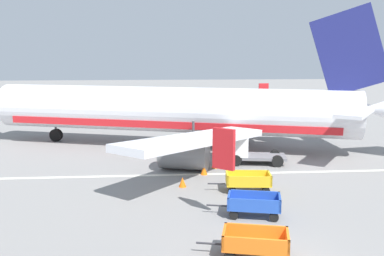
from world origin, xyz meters
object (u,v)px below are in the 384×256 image
at_px(baggage_cart_fourth_in_row, 254,204).
at_px(traffic_cone_mid_apron, 182,182).
at_px(traffic_cone_near_plane, 215,163).
at_px(baggage_cart_third_in_row, 255,243).
at_px(baggage_cart_far_end, 248,181).
at_px(traffic_cone_by_carts, 204,170).
at_px(service_truck_beside_carts, 243,148).
at_px(airplane, 182,111).

height_order(baggage_cart_fourth_in_row, traffic_cone_mid_apron, baggage_cart_fourth_in_row).
height_order(baggage_cart_fourth_in_row, traffic_cone_near_plane, baggage_cart_fourth_in_row).
distance_m(baggage_cart_third_in_row, baggage_cart_far_end, 8.05).
distance_m(baggage_cart_third_in_row, traffic_cone_by_carts, 11.56).
height_order(baggage_cart_far_end, service_truck_beside_carts, service_truck_beside_carts).
height_order(traffic_cone_mid_apron, traffic_cone_by_carts, traffic_cone_by_carts).
height_order(baggage_cart_far_end, traffic_cone_near_plane, baggage_cart_far_end).
height_order(baggage_cart_fourth_in_row, service_truck_beside_carts, service_truck_beside_carts).
relative_size(baggage_cart_third_in_row, traffic_cone_mid_apron, 6.20).
height_order(baggage_cart_third_in_row, traffic_cone_near_plane, baggage_cart_third_in_row).
xyz_separation_m(airplane, baggage_cart_far_end, (3.11, -11.79, -2.45)).
xyz_separation_m(airplane, traffic_cone_near_plane, (1.90, -6.65, -2.74)).
distance_m(baggage_cart_third_in_row, traffic_cone_near_plane, 13.08).
xyz_separation_m(airplane, baggage_cart_fourth_in_row, (2.61, -15.53, -2.45)).
distance_m(airplane, traffic_cone_near_plane, 7.44).
bearing_deg(baggage_cart_third_in_row, baggage_cart_fourth_in_row, 78.22).
xyz_separation_m(baggage_cart_third_in_row, traffic_cone_near_plane, (0.16, 13.07, -0.29)).
distance_m(baggage_cart_fourth_in_row, traffic_cone_by_carts, 7.52).
bearing_deg(service_truck_beside_carts, traffic_cone_near_plane, -150.85).
xyz_separation_m(baggage_cart_third_in_row, baggage_cart_far_end, (1.37, 7.93, 0.00)).
bearing_deg(traffic_cone_mid_apron, baggage_cart_far_end, -16.94).
xyz_separation_m(baggage_cart_third_in_row, traffic_cone_by_carts, (-0.75, 11.53, -0.30)).
height_order(airplane, baggage_cart_third_in_row, airplane).
xyz_separation_m(baggage_cart_fourth_in_row, service_truck_beside_carts, (1.42, 10.07, 0.50)).
bearing_deg(baggage_cart_third_in_row, baggage_cart_far_end, 80.17).
bearing_deg(service_truck_beside_carts, traffic_cone_mid_apron, -131.26).
bearing_deg(baggage_cart_third_in_row, airplane, 95.02).
xyz_separation_m(service_truck_beside_carts, traffic_cone_mid_apron, (-4.57, -5.21, -0.81)).
bearing_deg(baggage_cart_fourth_in_row, airplane, 99.53).
bearing_deg(service_truck_beside_carts, baggage_cart_third_in_row, -99.13).
relative_size(service_truck_beside_carts, traffic_cone_by_carts, 7.73).
bearing_deg(service_truck_beside_carts, traffic_cone_by_carts, -138.12).
distance_m(airplane, traffic_cone_by_carts, 8.70).
bearing_deg(airplane, baggage_cart_fourth_in_row, -80.47).
xyz_separation_m(baggage_cart_third_in_row, service_truck_beside_carts, (2.29, 14.26, 0.50)).
relative_size(traffic_cone_mid_apron, traffic_cone_by_carts, 0.98).
bearing_deg(baggage_cart_far_end, airplane, 104.76).
distance_m(baggage_cart_third_in_row, service_truck_beside_carts, 14.45).
height_order(traffic_cone_near_plane, traffic_cone_by_carts, traffic_cone_near_plane).
bearing_deg(airplane, traffic_cone_by_carts, -83.19).
relative_size(airplane, traffic_cone_near_plane, 58.23).
height_order(baggage_cart_fourth_in_row, traffic_cone_by_carts, baggage_cart_fourth_in_row).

